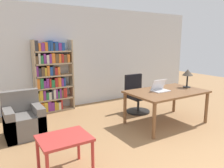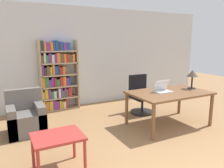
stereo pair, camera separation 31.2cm
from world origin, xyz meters
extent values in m
cube|color=silver|center=(0.00, 4.53, 1.35)|extent=(8.00, 0.06, 2.70)
cube|color=brown|center=(0.95, 2.18, 0.71)|extent=(1.66, 1.04, 0.04)
cylinder|color=brown|center=(0.18, 1.71, 0.35)|extent=(0.07, 0.07, 0.69)
cylinder|color=brown|center=(1.72, 1.71, 0.35)|extent=(0.07, 0.07, 0.69)
cylinder|color=brown|center=(0.18, 2.64, 0.35)|extent=(0.07, 0.07, 0.69)
cylinder|color=brown|center=(1.72, 2.64, 0.35)|extent=(0.07, 0.07, 0.69)
cube|color=silver|center=(0.81, 2.22, 0.74)|extent=(0.37, 0.25, 0.02)
cube|color=silver|center=(0.81, 2.29, 0.86)|extent=(0.37, 0.11, 0.23)
cube|color=navy|center=(0.81, 2.30, 0.87)|extent=(0.34, 0.10, 0.20)
cylinder|color=black|center=(1.62, 2.20, 0.74)|extent=(0.17, 0.17, 0.01)
cylinder|color=black|center=(1.62, 2.20, 0.88)|extent=(0.04, 0.04, 0.26)
cone|color=#4C4238|center=(1.62, 2.20, 1.08)|extent=(0.24, 0.24, 0.15)
cylinder|color=black|center=(0.92, 3.09, 0.02)|extent=(0.59, 0.59, 0.04)
cylinder|color=#262626|center=(0.92, 3.09, 0.21)|extent=(0.06, 0.06, 0.34)
cube|color=black|center=(0.92, 3.09, 0.43)|extent=(0.52, 0.52, 0.10)
cube|color=black|center=(0.92, 3.32, 0.71)|extent=(0.50, 0.08, 0.48)
cube|color=#B2332D|center=(-1.59, 1.55, 0.51)|extent=(0.67, 0.55, 0.04)
cylinder|color=#B2332D|center=(-1.28, 1.31, 0.25)|extent=(0.04, 0.04, 0.49)
cylinder|color=#B2332D|center=(-1.89, 1.79, 0.25)|extent=(0.04, 0.04, 0.49)
cylinder|color=#B2332D|center=(-1.28, 1.79, 0.25)|extent=(0.04, 0.04, 0.49)
cube|color=#66605B|center=(-1.82, 3.13, 0.21)|extent=(0.69, 0.68, 0.43)
cube|color=#66605B|center=(-1.82, 3.39, 0.64)|extent=(0.69, 0.16, 0.42)
cube|color=#66605B|center=(-2.09, 3.13, 0.29)|extent=(0.16, 0.68, 0.57)
cube|color=#66605B|center=(-1.56, 3.13, 0.29)|extent=(0.16, 0.68, 0.57)
cube|color=tan|center=(-1.31, 4.34, 0.91)|extent=(0.04, 0.28, 1.82)
cube|color=tan|center=(-0.37, 4.34, 0.91)|extent=(0.04, 0.28, 1.82)
cube|color=tan|center=(-0.84, 4.34, 0.02)|extent=(0.94, 0.28, 0.04)
cube|color=gold|center=(-1.27, 4.34, 0.16)|extent=(0.05, 0.24, 0.25)
cube|color=orange|center=(-1.20, 4.34, 0.15)|extent=(0.08, 0.24, 0.23)
cube|color=gold|center=(-1.10, 4.34, 0.16)|extent=(0.09, 0.24, 0.24)
cube|color=#7F338C|center=(-1.02, 4.34, 0.16)|extent=(0.08, 0.24, 0.25)
cube|color=#7F338C|center=(-0.93, 4.34, 0.14)|extent=(0.08, 0.24, 0.22)
cube|color=gold|center=(-0.86, 4.34, 0.15)|extent=(0.04, 0.24, 0.22)
cube|color=gold|center=(-0.81, 4.34, 0.13)|extent=(0.04, 0.24, 0.20)
cube|color=silver|center=(-0.75, 4.34, 0.13)|extent=(0.06, 0.24, 0.19)
cube|color=#B72D28|center=(-0.70, 4.34, 0.16)|extent=(0.04, 0.24, 0.24)
cube|color=tan|center=(-0.84, 4.34, 0.32)|extent=(0.94, 0.28, 0.04)
cube|color=gold|center=(-1.27, 4.34, 0.43)|extent=(0.04, 0.24, 0.19)
cube|color=gold|center=(-1.20, 4.34, 0.46)|extent=(0.08, 0.24, 0.25)
cube|color=#7F338C|center=(-1.12, 4.34, 0.46)|extent=(0.06, 0.24, 0.24)
cube|color=#2D7F47|center=(-1.06, 4.34, 0.43)|extent=(0.06, 0.24, 0.19)
cube|color=silver|center=(-0.99, 4.34, 0.43)|extent=(0.06, 0.24, 0.19)
cube|color=#333338|center=(-0.93, 4.34, 0.45)|extent=(0.04, 0.24, 0.22)
cube|color=silver|center=(-0.87, 4.34, 0.46)|extent=(0.06, 0.24, 0.25)
cube|color=#7F338C|center=(-0.82, 4.34, 0.46)|extent=(0.05, 0.24, 0.25)
cube|color=#2D7F47|center=(-0.77, 4.34, 0.43)|extent=(0.04, 0.24, 0.18)
cube|color=#7F338C|center=(-0.72, 4.34, 0.46)|extent=(0.04, 0.24, 0.24)
cube|color=brown|center=(-0.67, 4.34, 0.45)|extent=(0.05, 0.24, 0.22)
cube|color=#B72D28|center=(-0.59, 4.34, 0.46)|extent=(0.09, 0.24, 0.25)
cube|color=tan|center=(-0.84, 4.34, 0.62)|extent=(0.94, 0.28, 0.04)
cube|color=orange|center=(-1.26, 4.34, 0.77)|extent=(0.07, 0.24, 0.25)
cube|color=#2D7F47|center=(-1.17, 4.34, 0.77)|extent=(0.08, 0.24, 0.25)
cube|color=#7F338C|center=(-1.10, 4.34, 0.74)|extent=(0.06, 0.24, 0.18)
cube|color=#7F338C|center=(-1.03, 4.34, 0.76)|extent=(0.06, 0.24, 0.24)
cube|color=#B72D28|center=(-0.97, 4.34, 0.76)|extent=(0.05, 0.24, 0.23)
cube|color=#2D7F47|center=(-0.90, 4.34, 0.74)|extent=(0.08, 0.24, 0.19)
cube|color=#B72D28|center=(-0.81, 4.34, 0.76)|extent=(0.07, 0.24, 0.23)
cube|color=orange|center=(-0.73, 4.34, 0.76)|extent=(0.08, 0.24, 0.24)
cube|color=#7F338C|center=(-0.65, 4.34, 0.75)|extent=(0.06, 0.24, 0.21)
cube|color=#234C99|center=(-0.60, 4.34, 0.75)|extent=(0.04, 0.24, 0.22)
cube|color=tan|center=(-0.84, 4.34, 0.93)|extent=(0.94, 0.28, 0.04)
cube|color=#7F338C|center=(-1.27, 4.34, 1.07)|extent=(0.05, 0.24, 0.25)
cube|color=#333338|center=(-1.20, 4.34, 1.04)|extent=(0.06, 0.24, 0.20)
cube|color=brown|center=(-1.13, 4.34, 1.06)|extent=(0.08, 0.24, 0.22)
cube|color=gold|center=(-1.06, 4.34, 1.05)|extent=(0.05, 0.24, 0.20)
cube|color=orange|center=(-1.00, 4.34, 1.07)|extent=(0.06, 0.24, 0.25)
cube|color=#234C99|center=(-0.92, 4.34, 1.05)|extent=(0.07, 0.24, 0.22)
cube|color=#333338|center=(-0.86, 4.34, 1.07)|extent=(0.04, 0.24, 0.25)
cube|color=#B72D28|center=(-0.80, 4.34, 1.04)|extent=(0.06, 0.24, 0.19)
cube|color=orange|center=(-0.73, 4.34, 1.05)|extent=(0.06, 0.24, 0.20)
cube|color=tan|center=(-0.84, 4.34, 1.23)|extent=(0.94, 0.28, 0.04)
cube|color=brown|center=(-1.26, 4.34, 1.34)|extent=(0.07, 0.24, 0.19)
cube|color=silver|center=(-1.19, 4.34, 1.37)|extent=(0.05, 0.24, 0.25)
cube|color=#2D7F47|center=(-1.13, 4.34, 1.35)|extent=(0.06, 0.24, 0.20)
cube|color=#7F338C|center=(-1.07, 4.34, 1.37)|extent=(0.06, 0.24, 0.24)
cube|color=silver|center=(-1.00, 4.34, 1.35)|extent=(0.06, 0.24, 0.21)
cube|color=#7F338C|center=(-0.93, 4.34, 1.36)|extent=(0.05, 0.24, 0.23)
cube|color=orange|center=(-0.86, 4.34, 1.37)|extent=(0.08, 0.24, 0.24)
cube|color=brown|center=(-0.77, 4.34, 1.36)|extent=(0.08, 0.24, 0.23)
cube|color=orange|center=(-0.69, 4.34, 1.36)|extent=(0.06, 0.24, 0.22)
cube|color=#B72D28|center=(-0.62, 4.34, 1.36)|extent=(0.06, 0.24, 0.22)
cube|color=brown|center=(-0.55, 4.34, 1.35)|extent=(0.08, 0.24, 0.20)
cube|color=orange|center=(-0.47, 4.34, 1.35)|extent=(0.07, 0.24, 0.20)
cube|color=tan|center=(-0.84, 4.34, 1.53)|extent=(0.94, 0.28, 0.04)
cube|color=#333338|center=(-1.25, 4.34, 1.68)|extent=(0.08, 0.24, 0.25)
cube|color=orange|center=(-1.17, 4.34, 1.64)|extent=(0.05, 0.24, 0.18)
cube|color=#7F338C|center=(-1.10, 4.34, 1.65)|extent=(0.08, 0.24, 0.19)
cube|color=orange|center=(-1.01, 4.34, 1.66)|extent=(0.07, 0.24, 0.21)
cube|color=#234C99|center=(-0.95, 4.34, 1.67)|extent=(0.04, 0.24, 0.23)
cube|color=#234C99|center=(-0.89, 4.34, 1.68)|extent=(0.06, 0.24, 0.25)
cube|color=#333338|center=(-0.83, 4.34, 1.65)|extent=(0.04, 0.24, 0.19)
cube|color=#234C99|center=(-0.76, 4.34, 1.66)|extent=(0.08, 0.24, 0.22)
cube|color=#7F338C|center=(-0.68, 4.34, 1.65)|extent=(0.08, 0.24, 0.19)
cube|color=#234C99|center=(-0.59, 4.34, 1.65)|extent=(0.08, 0.24, 0.20)
camera|label=1|loc=(-2.48, -1.10, 1.79)|focal=35.00mm
camera|label=2|loc=(-2.21, -1.25, 1.79)|focal=35.00mm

